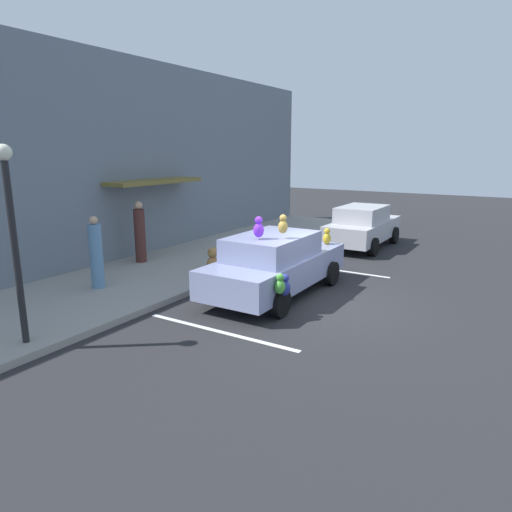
% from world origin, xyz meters
% --- Properties ---
extents(ground_plane, '(60.00, 60.00, 0.00)m').
position_xyz_m(ground_plane, '(0.00, 0.00, 0.00)').
color(ground_plane, '#262628').
extents(sidewalk, '(24.00, 4.00, 0.15)m').
position_xyz_m(sidewalk, '(0.00, 5.00, 0.07)').
color(sidewalk, gray).
rests_on(sidewalk, ground).
extents(storefront_building, '(24.00, 1.25, 6.40)m').
position_xyz_m(storefront_building, '(0.02, 7.14, 3.19)').
color(storefront_building, slate).
rests_on(storefront_building, ground).
extents(parking_stripe_front, '(0.12, 3.60, 0.01)m').
position_xyz_m(parking_stripe_front, '(3.20, 1.00, 0.00)').
color(parking_stripe_front, silver).
rests_on(parking_stripe_front, ground).
extents(parking_stripe_rear, '(0.12, 3.60, 0.01)m').
position_xyz_m(parking_stripe_rear, '(-2.56, 1.00, 0.00)').
color(parking_stripe_rear, silver).
rests_on(parking_stripe_rear, ground).
extents(plush_covered_car, '(4.62, 2.13, 2.11)m').
position_xyz_m(plush_covered_car, '(0.17, 1.25, 0.80)').
color(plush_covered_car, '#8B92B9').
rests_on(plush_covered_car, ground).
extents(parked_sedan_behind, '(4.18, 1.86, 1.54)m').
position_xyz_m(parked_sedan_behind, '(6.87, 1.29, 0.79)').
color(parked_sedan_behind, '#B7B7BC').
rests_on(parked_sedan_behind, ground).
extents(teddy_bear_on_sidewalk, '(0.39, 0.32, 0.74)m').
position_xyz_m(teddy_bear_on_sidewalk, '(0.50, 3.46, 0.49)').
color(teddy_bear_on_sidewalk, '#9E723D').
rests_on(teddy_bear_on_sidewalk, sidewalk).
extents(street_lamp_post, '(0.28, 0.28, 3.51)m').
position_xyz_m(street_lamp_post, '(-5.09, 3.50, 2.33)').
color(street_lamp_post, black).
rests_on(street_lamp_post, sidewalk).
extents(pedestrian_near_shopfront, '(0.33, 0.33, 1.82)m').
position_xyz_m(pedestrian_near_shopfront, '(-2.11, 5.11, 1.00)').
color(pedestrian_near_shopfront, '#5A84A8').
rests_on(pedestrian_near_shopfront, sidewalk).
extents(pedestrian_walking_past, '(0.34, 0.34, 1.89)m').
position_xyz_m(pedestrian_walking_past, '(0.45, 6.20, 1.04)').
color(pedestrian_walking_past, '#4A2823').
rests_on(pedestrian_walking_past, sidewalk).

